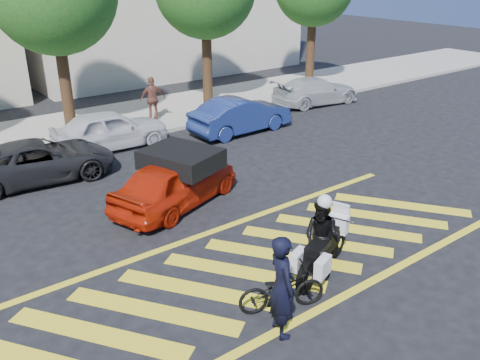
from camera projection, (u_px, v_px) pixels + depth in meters
ground at (265, 263)px, 11.33m from camera, size 90.00×90.00×0.00m
sidewalk at (72, 129)px, 20.09m from camera, size 60.00×5.00×0.15m
crosswalk at (264, 263)px, 11.30m from camera, size 12.33×4.00×0.01m
officer_bike at (282, 286)px, 8.84m from camera, size 0.66×0.83×1.97m
bicycle at (282, 289)px, 9.66m from camera, size 1.81×1.19×0.90m
police_motorcycle at (322, 251)px, 10.75m from camera, size 2.22×1.20×1.03m
officer_moto at (322, 238)px, 10.63m from camera, size 0.91×1.01×1.72m
red_convertible at (176, 182)px, 13.78m from camera, size 4.37×2.92×1.38m
parked_mid_left at (39, 161)px, 15.43m from camera, size 4.67×2.49×1.25m
parked_mid_right at (110, 129)px, 18.04m from camera, size 4.18×1.85×1.40m
parked_right at (241, 115)px, 19.77m from camera, size 4.21×1.56×1.38m
parked_far_right at (316, 91)px, 23.74m from camera, size 4.49×2.25×1.25m
pedestrian_right at (153, 99)px, 20.69m from camera, size 1.12×0.66×1.79m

